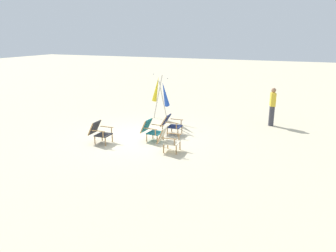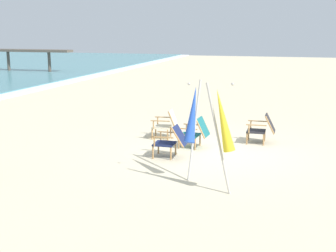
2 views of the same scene
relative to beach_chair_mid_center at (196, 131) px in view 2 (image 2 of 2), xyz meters
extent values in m
plane|color=beige|center=(-0.20, -0.59, -0.43)|extent=(80.00, 80.00, 0.00)
cube|color=#196066|center=(0.01, 0.16, -0.11)|extent=(0.54, 0.51, 0.04)
cube|color=#196066|center=(-0.01, -0.19, 0.13)|extent=(0.51, 0.29, 0.48)
cylinder|color=#AD7F4C|center=(-0.21, 0.39, -0.27)|extent=(0.04, 0.04, 0.32)
cylinder|color=#AD7F4C|center=(0.25, 0.36, -0.27)|extent=(0.04, 0.04, 0.32)
cylinder|color=#AD7F4C|center=(-0.24, -0.04, -0.27)|extent=(0.04, 0.04, 0.32)
cylinder|color=#AD7F4C|center=(0.23, -0.07, -0.27)|extent=(0.04, 0.04, 0.32)
cube|color=#AD7F4C|center=(-0.27, 0.16, 0.11)|extent=(0.06, 0.53, 0.02)
cylinder|color=#AD7F4C|center=(-0.26, 0.34, 0.00)|extent=(0.04, 0.04, 0.22)
cube|color=#AD7F4C|center=(0.29, 0.13, 0.11)|extent=(0.06, 0.53, 0.02)
cylinder|color=#AD7F4C|center=(0.30, 0.31, 0.00)|extent=(0.04, 0.04, 0.22)
cylinder|color=#AD7F4C|center=(-0.26, -0.18, 0.13)|extent=(0.05, 0.27, 0.48)
cylinder|color=#AD7F4C|center=(0.24, -0.21, 0.13)|extent=(0.05, 0.27, 0.48)
cube|color=#28282D|center=(0.95, -1.43, -0.11)|extent=(0.53, 0.49, 0.04)
cube|color=#28282D|center=(0.96, -1.79, 0.13)|extent=(0.50, 0.28, 0.48)
cylinder|color=#AD7F4C|center=(0.71, -1.22, -0.27)|extent=(0.04, 0.04, 0.32)
cylinder|color=#AD7F4C|center=(1.18, -1.21, -0.27)|extent=(0.04, 0.04, 0.32)
cylinder|color=#AD7F4C|center=(0.72, -1.65, -0.27)|extent=(0.04, 0.04, 0.32)
cylinder|color=#AD7F4C|center=(1.19, -1.64, -0.27)|extent=(0.04, 0.04, 0.32)
cube|color=#AD7F4C|center=(0.67, -1.46, 0.11)|extent=(0.05, 0.53, 0.02)
cylinder|color=#AD7F4C|center=(0.66, -1.27, 0.00)|extent=(0.04, 0.04, 0.22)
cube|color=#AD7F4C|center=(1.23, -1.45, 0.11)|extent=(0.05, 0.53, 0.02)
cylinder|color=#AD7F4C|center=(1.22, -1.26, 0.00)|extent=(0.04, 0.04, 0.22)
cylinder|color=#AD7F4C|center=(0.70, -1.80, 0.13)|extent=(0.05, 0.27, 0.48)
cylinder|color=#AD7F4C|center=(1.21, -1.79, 0.13)|extent=(0.05, 0.27, 0.48)
cube|color=#19234C|center=(-1.04, 0.52, -0.11)|extent=(0.53, 0.49, 0.04)
cube|color=#19234C|center=(-1.03, 0.15, 0.11)|extent=(0.50, 0.32, 0.46)
cylinder|color=#AD7F4C|center=(-1.28, 0.73, -0.27)|extent=(0.04, 0.04, 0.32)
cylinder|color=#AD7F4C|center=(-0.81, 0.74, -0.27)|extent=(0.04, 0.04, 0.32)
cylinder|color=#AD7F4C|center=(-1.27, 0.30, -0.27)|extent=(0.04, 0.04, 0.32)
cylinder|color=#AD7F4C|center=(-0.80, 0.31, -0.27)|extent=(0.04, 0.04, 0.32)
cube|color=#AD7F4C|center=(-1.32, 0.50, 0.11)|extent=(0.05, 0.53, 0.02)
cylinder|color=#AD7F4C|center=(-1.32, 0.68, 0.00)|extent=(0.04, 0.04, 0.22)
cube|color=#AD7F4C|center=(-0.76, 0.51, 0.11)|extent=(0.05, 0.53, 0.02)
cylinder|color=#AD7F4C|center=(-0.77, 0.70, 0.00)|extent=(0.04, 0.04, 0.22)
cylinder|color=#AD7F4C|center=(-1.29, 0.14, 0.11)|extent=(0.05, 0.31, 0.46)
cylinder|color=#AD7F4C|center=(-0.78, 0.15, 0.11)|extent=(0.05, 0.31, 0.46)
cube|color=beige|center=(0.78, 1.15, -0.11)|extent=(0.56, 0.53, 0.04)
cube|color=beige|center=(0.82, 0.81, 0.13)|extent=(0.51, 0.28, 0.50)
cylinder|color=#AD7F4C|center=(0.53, 1.34, -0.27)|extent=(0.04, 0.04, 0.32)
cylinder|color=#AD7F4C|center=(1.00, 1.38, -0.27)|extent=(0.04, 0.04, 0.32)
cylinder|color=#AD7F4C|center=(0.57, 0.91, -0.27)|extent=(0.04, 0.04, 0.32)
cylinder|color=#AD7F4C|center=(1.04, 0.95, -0.27)|extent=(0.04, 0.04, 0.32)
cube|color=#AD7F4C|center=(0.51, 1.10, 0.11)|extent=(0.09, 0.53, 0.02)
cylinder|color=#AD7F4C|center=(0.49, 1.29, 0.00)|extent=(0.04, 0.04, 0.22)
cube|color=#AD7F4C|center=(1.07, 1.15, 0.11)|extent=(0.09, 0.53, 0.02)
cylinder|color=#AD7F4C|center=(1.05, 1.34, 0.00)|extent=(0.04, 0.04, 0.22)
cylinder|color=#AD7F4C|center=(0.56, 0.78, 0.13)|extent=(0.06, 0.24, 0.50)
cylinder|color=#AD7F4C|center=(1.07, 0.83, 0.13)|extent=(0.06, 0.24, 0.50)
cylinder|color=#B7B2A8|center=(-3.08, -1.11, 0.59)|extent=(0.19, 0.54, 2.05)
cone|color=yellow|center=(-3.10, -1.20, 0.95)|extent=(0.34, 0.53, 1.17)
sphere|color=#B7B2A8|center=(-3.14, -1.36, 1.61)|extent=(0.06, 0.06, 0.06)
cylinder|color=#B7B2A8|center=(-2.23, -0.47, 0.55)|extent=(0.82, 0.11, 1.97)
cone|color=blue|center=(-2.36, -0.46, 0.89)|extent=(0.65, 0.27, 1.15)
sphere|color=#B7B2A8|center=(-2.61, -0.44, 1.53)|extent=(0.06, 0.06, 0.06)
cylinder|color=brown|center=(16.96, 13.95, 0.32)|extent=(0.20, 0.20, 1.49)
cylinder|color=brown|center=(16.96, 17.13, 0.32)|extent=(0.20, 0.20, 1.49)
camera|label=1|loc=(10.35, 5.02, 3.37)|focal=35.00mm
camera|label=2|loc=(-11.35, -2.53, 2.59)|focal=50.00mm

